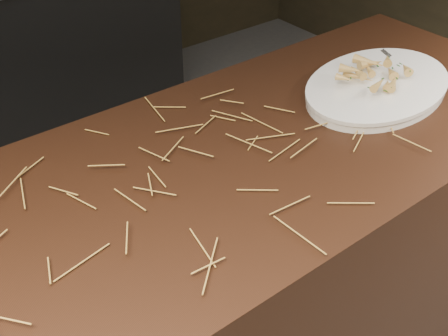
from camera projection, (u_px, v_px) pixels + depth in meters
name	position (u px, v px, depth m)	size (l,w,h in m)	color
straw_bedding	(125.00, 201.00, 1.09)	(1.40, 0.60, 0.02)	#AD8739
serving_platter	(377.00, 88.00, 1.46)	(0.47, 0.31, 0.03)	white
roasted_veg_heap	(380.00, 74.00, 1.44)	(0.23, 0.17, 0.05)	#BA9640
serving_fork	(415.00, 64.00, 1.54)	(0.02, 0.18, 0.00)	silver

